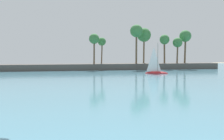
# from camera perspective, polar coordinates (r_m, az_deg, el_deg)

# --- Properties ---
(sea) EXTENTS (220.00, 115.69, 0.06)m
(sea) POSITION_cam_1_polar(r_m,az_deg,el_deg) (67.20, -9.74, -0.98)
(sea) COLOR teal
(sea) RESTS_ON ground
(palm_headland) EXTENTS (95.45, 7.05, 13.02)m
(palm_headland) POSITION_cam_1_polar(r_m,az_deg,el_deg) (84.97, -9.31, 2.19)
(palm_headland) COLOR #514C47
(palm_headland) RESTS_ON ground
(sailboat_mid_bay) EXTENTS (5.51, 3.95, 7.81)m
(sailboat_mid_bay) POSITION_cam_1_polar(r_m,az_deg,el_deg) (71.70, 8.33, -0.11)
(sailboat_mid_bay) COLOR red
(sailboat_mid_bay) RESTS_ON sea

